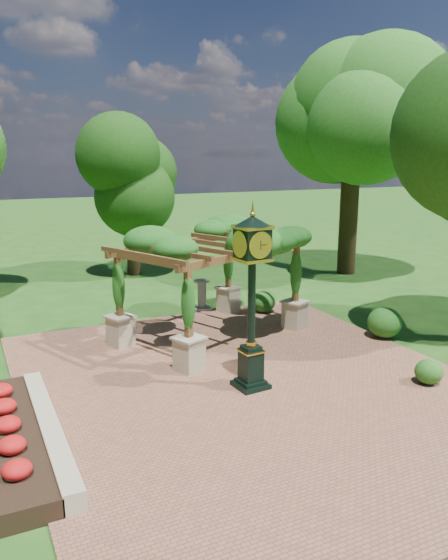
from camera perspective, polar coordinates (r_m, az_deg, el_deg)
name	(u,v)px	position (r m, az deg, el deg)	size (l,w,h in m)	color
ground	(275,403)	(12.08, 5.31, -12.67)	(120.00, 120.00, 0.00)	#1E4714
brick_plaza	(252,385)	(12.85, 2.97, -10.89)	(10.00, 12.00, 0.04)	brown
border_wall	(49,430)	(11.04, -17.81, -14.71)	(0.35, 5.00, 0.40)	#C6B793
pedestal_clock	(252,287)	(11.94, 2.93, -0.71)	(0.84, 0.84, 3.99)	black
pergola	(211,246)	(15.38, -1.33, 3.57)	(6.06, 4.98, 3.29)	tan
sundial	(202,297)	(18.65, -2.32, -1.79)	(0.71, 0.71, 1.05)	gray
shrub_front	(429,372)	(13.61, 20.62, -8.95)	(0.64, 0.64, 0.58)	#255D1A
shrub_mid	(385,322)	(16.46, 16.45, -4.27)	(0.99, 0.99, 0.89)	#205618
shrub_back	(264,302)	(18.35, 4.15, -2.28)	(0.79, 0.79, 0.71)	#225D1B
tree_north	(131,175)	(24.16, -9.71, 10.74)	(3.57, 3.57, 6.34)	#322414
tree_east_far	(355,94)	(24.80, 13.52, 18.39)	(5.67, 5.67, 11.19)	#312413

